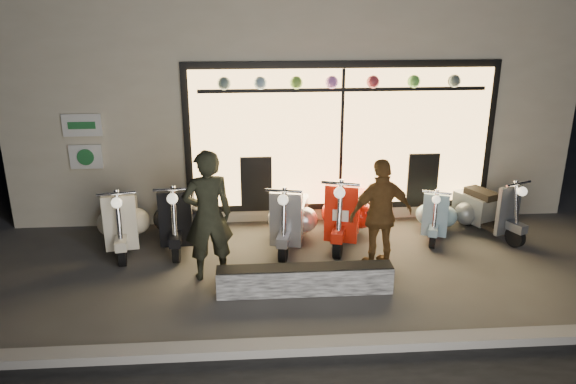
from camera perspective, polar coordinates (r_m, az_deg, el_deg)
name	(u,v)px	position (r m, az deg, el deg)	size (l,w,h in m)	color
ground	(306,271)	(8.51, 1.88, -8.00)	(40.00, 40.00, 0.00)	#383533
kerb	(324,346)	(6.77, 3.70, -15.31)	(40.00, 0.25, 0.12)	slate
shop_building	(284,82)	(12.65, -0.39, 11.15)	(10.20, 6.23, 4.20)	beige
graffiti_barrier	(305,280)	(7.83, 1.71, -8.90)	(2.42, 0.28, 0.40)	black
scooter_silver	(291,216)	(9.32, 0.30, -2.45)	(0.72, 1.56, 1.11)	black
scooter_red	(346,211)	(9.52, 5.96, -1.90)	(0.86, 1.64, 1.17)	black
scooter_black	(179,215)	(9.51, -11.06, -2.32)	(0.54, 1.58, 1.13)	black
scooter_cream	(123,219)	(9.58, -16.44, -2.66)	(0.66, 1.56, 1.11)	black
scooter_blue	(436,213)	(10.00, 14.84, -2.06)	(0.72, 1.26, 0.91)	black
scooter_grey	(482,208)	(10.30, 19.12, -1.56)	(0.84, 1.43, 1.04)	black
man	(208,216)	(8.02, -8.13, -2.40)	(0.70, 0.46, 1.92)	black
woman	(381,215)	(8.39, 9.43, -2.28)	(1.00, 0.41, 1.70)	brown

